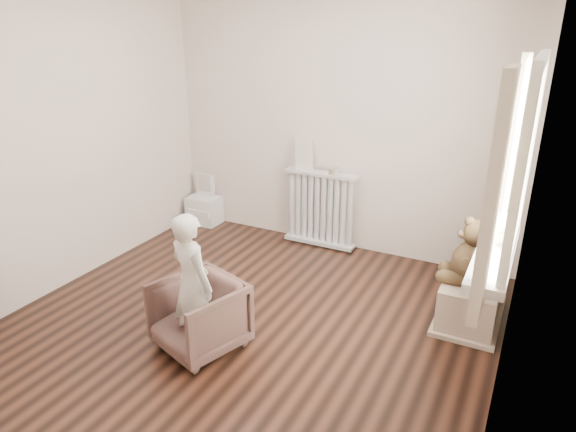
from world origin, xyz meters
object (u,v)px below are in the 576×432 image
at_px(toy_vanity, 204,200).
at_px(teddy_bear, 476,246).
at_px(radiator, 320,210).
at_px(toy_bench, 472,295).
at_px(plush_cat, 498,229).
at_px(armchair, 199,316).
at_px(child, 192,284).

relative_size(toy_vanity, teddy_bear, 1.11).
bearing_deg(toy_vanity, radiator, 1.19).
xyz_separation_m(toy_vanity, toy_bench, (3.07, -0.70, -0.08)).
bearing_deg(toy_vanity, plush_cat, -21.36).
xyz_separation_m(radiator, armchair, (-0.05, -2.02, -0.13)).
bearing_deg(radiator, plush_cat, -36.04).
distance_m(radiator, armchair, 2.03).
bearing_deg(plush_cat, child, -175.91).
relative_size(child, teddy_bear, 2.01).
height_order(armchair, toy_bench, armchair).
distance_m(toy_vanity, armchair, 2.43).
relative_size(armchair, toy_bench, 0.73).
distance_m(teddy_bear, plush_cat, 0.57).
xyz_separation_m(toy_bench, plush_cat, (0.14, -0.56, 0.80)).
bearing_deg(teddy_bear, toy_bench, 80.42).
height_order(toy_vanity, teddy_bear, teddy_bear).
distance_m(radiator, teddy_bear, 1.84).
relative_size(child, toy_bench, 1.34).
height_order(radiator, plush_cat, plush_cat).
xyz_separation_m(toy_vanity, teddy_bear, (3.06, -0.81, 0.40)).
height_order(child, toy_bench, child).
height_order(armchair, teddy_bear, teddy_bear).
relative_size(child, plush_cat, 3.55).
bearing_deg(radiator, toy_bench, -24.05).
relative_size(toy_vanity, toy_bench, 0.74).
distance_m(armchair, plush_cat, 2.10).
bearing_deg(toy_bench, armchair, -142.32).
distance_m(toy_vanity, toy_bench, 3.15).
height_order(radiator, toy_bench, radiator).
bearing_deg(toy_bench, toy_vanity, 167.23).
bearing_deg(toy_vanity, child, -55.72).
xyz_separation_m(armchair, toy_bench, (1.68, 1.30, -0.06)).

